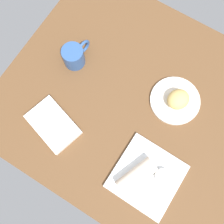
{
  "coord_description": "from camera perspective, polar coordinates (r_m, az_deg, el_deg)",
  "views": [
    {
      "loc": [
        -4.96,
        31.23,
        104.42
      ],
      "look_at": [
        8.61,
        9.13,
        7.0
      ],
      "focal_mm": 42.97,
      "sensor_mm": 36.0,
      "label": 1
    }
  ],
  "objects": [
    {
      "name": "breakfast_wrap",
      "position": [
        0.96,
        5.19,
        -13.43
      ],
      "size": [
        10.8,
        15.73,
        5.86
      ],
      "primitive_type": "cylinder",
      "rotation": [
        1.57,
        0.0,
        2.77
      ],
      "color": "beige",
      "rests_on": "square_plate"
    },
    {
      "name": "scone_pastry",
      "position": [
        1.04,
        13.9,
        2.64
      ],
      "size": [
        10.68,
        11.14,
        6.37
      ],
      "primitive_type": "ellipsoid",
      "rotation": [
        0.0,
        0.0,
        1.12
      ],
      "color": "tan",
      "rests_on": "round_plate"
    },
    {
      "name": "dining_table",
      "position": [
        1.07,
        6.49,
        1.0
      ],
      "size": [
        110.0,
        90.0,
        4.0
      ],
      "primitive_type": "cube",
      "color": "brown",
      "rests_on": "ground"
    },
    {
      "name": "round_plate",
      "position": [
        1.07,
        13.24,
        2.37
      ],
      "size": [
        19.49,
        19.49,
        1.4
      ],
      "primitive_type": "cylinder",
      "color": "silver",
      "rests_on": "dining_table"
    },
    {
      "name": "book_stack",
      "position": [
        1.04,
        -12.44,
        -2.63
      ],
      "size": [
        22.32,
        17.59,
        2.39
      ],
      "color": "silver",
      "rests_on": "dining_table"
    },
    {
      "name": "sauce_cup",
      "position": [
        0.99,
        10.6,
        -13.23
      ],
      "size": [
        5.11,
        5.11,
        2.3
      ],
      "color": "silver",
      "rests_on": "square_plate"
    },
    {
      "name": "coffee_mug",
      "position": [
        1.08,
        -8.05,
        11.76
      ],
      "size": [
        8.49,
        13.11,
        8.75
      ],
      "color": "#2D518C",
      "rests_on": "dining_table"
    },
    {
      "name": "square_plate",
      "position": [
        1.0,
        7.41,
        -13.41
      ],
      "size": [
        23.42,
        23.42,
        1.6
      ],
      "primitive_type": "cube",
      "rotation": [
        0.0,
        0.0,
        -0.02
      ],
      "color": "white",
      "rests_on": "dining_table"
    }
  ]
}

